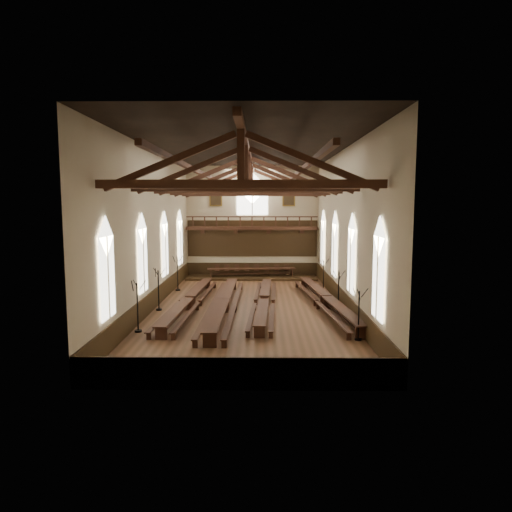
# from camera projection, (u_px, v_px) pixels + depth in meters

# --- Properties ---
(ground) EXTENTS (26.00, 26.00, 0.00)m
(ground) POSITION_uv_depth(u_px,v_px,m) (248.00, 308.00, 29.15)
(ground) COLOR brown
(ground) RESTS_ON ground
(room_walls) EXTENTS (26.00, 26.00, 26.00)m
(room_walls) POSITION_uv_depth(u_px,v_px,m) (248.00, 206.00, 28.41)
(room_walls) COLOR #BBB18D
(room_walls) RESTS_ON ground
(wainscot_band) EXTENTS (12.00, 26.00, 1.20)m
(wainscot_band) POSITION_uv_depth(u_px,v_px,m) (248.00, 298.00, 29.08)
(wainscot_band) COLOR #35240F
(wainscot_band) RESTS_ON ground
(side_windows) EXTENTS (11.85, 19.80, 4.50)m
(side_windows) POSITION_uv_depth(u_px,v_px,m) (248.00, 249.00, 28.72)
(side_windows) COLOR white
(side_windows) RESTS_ON room_walls
(end_window) EXTENTS (2.80, 0.12, 3.80)m
(end_window) POSITION_uv_depth(u_px,v_px,m) (252.00, 197.00, 41.13)
(end_window) COLOR white
(end_window) RESTS_ON room_walls
(minstrels_gallery) EXTENTS (11.80, 1.24, 3.70)m
(minstrels_gallery) POSITION_uv_depth(u_px,v_px,m) (252.00, 234.00, 41.28)
(minstrels_gallery) COLOR #3D1E13
(minstrels_gallery) RESTS_ON room_walls
(portraits) EXTENTS (7.75, 0.09, 1.45)m
(portraits) POSITION_uv_depth(u_px,v_px,m) (252.00, 198.00, 41.15)
(portraits) COLOR brown
(portraits) RESTS_ON room_walls
(roof_trusses) EXTENTS (11.70, 25.70, 2.80)m
(roof_trusses) POSITION_uv_depth(u_px,v_px,m) (248.00, 178.00, 28.21)
(roof_trusses) COLOR #3D1E13
(roof_trusses) RESTS_ON room_walls
(refectory_row_a) EXTENTS (1.80, 14.33, 0.74)m
(refectory_row_a) POSITION_uv_depth(u_px,v_px,m) (189.00, 300.00, 28.94)
(refectory_row_a) COLOR #3D1E13
(refectory_row_a) RESTS_ON ground
(refectory_row_b) EXTENTS (1.71, 14.97, 0.81)m
(refectory_row_b) POSITION_uv_depth(u_px,v_px,m) (224.00, 302.00, 28.03)
(refectory_row_b) COLOR #3D1E13
(refectory_row_b) RESTS_ON ground
(refectory_row_c) EXTENTS (1.66, 13.90, 0.69)m
(refectory_row_c) POSITION_uv_depth(u_px,v_px,m) (264.00, 300.00, 29.06)
(refectory_row_c) COLOR #3D1E13
(refectory_row_c) RESTS_ON ground
(refectory_row_d) EXTENTS (2.30, 14.75, 0.77)m
(refectory_row_d) POSITION_uv_depth(u_px,v_px,m) (326.00, 299.00, 29.11)
(refectory_row_d) COLOR #3D1E13
(refectory_row_d) RESTS_ON ground
(dais) EXTENTS (11.40, 2.85, 0.19)m
(dais) POSITION_uv_depth(u_px,v_px,m) (252.00, 277.00, 40.46)
(dais) COLOR #35240F
(dais) RESTS_ON ground
(high_table) EXTENTS (7.85, 1.62, 0.73)m
(high_table) POSITION_uv_depth(u_px,v_px,m) (252.00, 269.00, 40.38)
(high_table) COLOR #3D1E13
(high_table) RESTS_ON dais
(high_chairs) EXTENTS (6.73, 0.43, 0.94)m
(high_chairs) POSITION_uv_depth(u_px,v_px,m) (252.00, 269.00, 41.15)
(high_chairs) COLOR #3D1E13
(high_chairs) RESTS_ON dais
(candelabrum_left_near) EXTENTS (0.74, 0.84, 2.73)m
(candelabrum_left_near) POSITION_uv_depth(u_px,v_px,m) (138.00, 316.00, 23.51)
(candelabrum_left_near) COLOR black
(candelabrum_left_near) RESTS_ON ground
(candelabrum_left_mid) EXTENTS (0.78, 0.80, 2.67)m
(candelabrum_left_mid) POSITION_uv_depth(u_px,v_px,m) (159.00, 298.00, 28.30)
(candelabrum_left_mid) COLOR black
(candelabrum_left_mid) RESTS_ON ground
(candelabrum_left_far) EXTENTS (0.81, 0.78, 2.70)m
(candelabrum_left_far) POSITION_uv_depth(u_px,v_px,m) (178.00, 280.00, 34.74)
(candelabrum_left_far) COLOR black
(candelabrum_left_far) RESTS_ON ground
(candelabrum_right_near) EXTENTS (0.75, 0.77, 2.57)m
(candelabrum_right_near) POSITION_uv_depth(u_px,v_px,m) (358.00, 324.00, 22.11)
(candelabrum_right_near) COLOR black
(candelabrum_right_near) RESTS_ON ground
(candelabrum_right_mid) EXTENTS (0.79, 0.74, 2.60)m
(candelabrum_right_mid) POSITION_uv_depth(u_px,v_px,m) (338.00, 299.00, 27.87)
(candelabrum_right_mid) COLOR black
(candelabrum_right_mid) RESTS_ON ground
(candelabrum_right_far) EXTENTS (0.73, 0.74, 2.48)m
(candelabrum_right_far) POSITION_uv_depth(u_px,v_px,m) (323.00, 281.00, 34.58)
(candelabrum_right_far) COLOR black
(candelabrum_right_far) RESTS_ON ground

